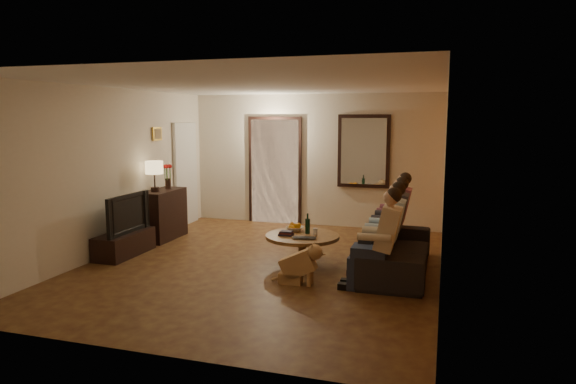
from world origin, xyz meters
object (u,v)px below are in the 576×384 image
(table_lamp, at_px, (154,176))
(sofa, at_px, (397,249))
(person_b, at_px, (388,233))
(laptop, at_px, (304,239))
(dresser, at_px, (163,214))
(coffee_table, at_px, (302,250))
(person_d, at_px, (396,217))
(wine_bottle, at_px, (308,223))
(person_c, at_px, (392,225))
(tv_stand, at_px, (124,244))
(person_a, at_px, (383,244))
(tv, at_px, (123,213))
(bowl, at_px, (295,229))
(dog, at_px, (298,263))

(table_lamp, distance_m, sofa, 4.27)
(person_b, relative_size, laptop, 3.65)
(dresser, height_order, coffee_table, dresser)
(person_b, height_order, laptop, person_b)
(person_d, relative_size, wine_bottle, 3.87)
(person_c, bearing_deg, coffee_table, -162.54)
(sofa, bearing_deg, tv_stand, 95.30)
(person_c, bearing_deg, person_a, -90.00)
(tv, xyz_separation_m, wine_bottle, (2.86, 0.40, -0.06))
(coffee_table, height_order, bowl, bowl)
(person_d, bearing_deg, sofa, -83.66)
(bowl, bearing_deg, dresser, 166.34)
(person_a, relative_size, laptop, 3.65)
(dresser, distance_m, person_d, 4.06)
(table_lamp, distance_m, laptop, 3.13)
(tv_stand, relative_size, bowl, 4.20)
(dresser, bearing_deg, laptop, -21.38)
(tv_stand, distance_m, person_a, 4.11)
(dog, distance_m, coffee_table, 0.88)
(table_lamp, height_order, laptop, table_lamp)
(person_d, bearing_deg, wine_bottle, -143.28)
(tv_stand, relative_size, coffee_table, 1.01)
(person_a, bearing_deg, dresser, 157.65)
(dresser, distance_m, table_lamp, 0.74)
(dresser, relative_size, dog, 1.76)
(person_a, distance_m, bowl, 1.76)
(dog, bearing_deg, bowl, 107.08)
(wine_bottle, bearing_deg, laptop, -82.50)
(person_a, bearing_deg, tv, 172.90)
(tv, xyz_separation_m, laptop, (2.91, 0.02, -0.20))
(person_a, height_order, dog, person_a)
(coffee_table, bearing_deg, person_d, 38.52)
(table_lamp, distance_m, dog, 3.45)
(tv, height_order, person_d, person_d)
(table_lamp, xyz_separation_m, tv, (0.00, -0.94, -0.48))
(dog, bearing_deg, coffee_table, 100.47)
(tv, height_order, laptop, tv)
(tv_stand, bearing_deg, wine_bottle, 8.02)
(dresser, distance_m, person_b, 4.20)
(table_lamp, distance_m, tv_stand, 1.35)
(bowl, xyz_separation_m, laptop, (0.28, -0.50, -0.02))
(tv_stand, height_order, person_d, person_d)
(person_a, bearing_deg, coffee_table, 147.04)
(table_lamp, xyz_separation_m, person_a, (4.06, -1.45, -0.54))
(person_a, bearing_deg, person_c, 90.00)
(person_c, distance_m, bowl, 1.44)
(table_lamp, relative_size, coffee_table, 0.50)
(dog, relative_size, bowl, 2.16)
(dresser, distance_m, tv_stand, 1.19)
(dresser, distance_m, person_a, 4.39)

